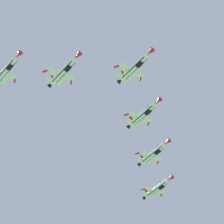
# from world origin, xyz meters

# --- Properties ---
(fighter_jet_lead) EXTENTS (13.62, 11.92, 4.38)m
(fighter_jet_lead) POSITION_xyz_m (-17.60, 98.03, 130.90)
(fighter_jet_lead) COLOR white
(fighter_jet_left_wing) EXTENTS (13.62, 11.88, 4.38)m
(fighter_jet_left_wing) POSITION_xyz_m (-19.13, 116.43, 129.60)
(fighter_jet_left_wing) COLOR white
(fighter_jet_right_wing) EXTENTS (13.62, 11.88, 4.38)m
(fighter_jet_right_wing) POSITION_xyz_m (-37.98, 92.59, 128.98)
(fighter_jet_right_wing) COLOR white
(fighter_jet_left_outer) EXTENTS (13.62, 11.92, 4.38)m
(fighter_jet_left_outer) POSITION_xyz_m (-19.97, 135.94, 130.02)
(fighter_jet_left_outer) COLOR white
(fighter_jet_right_outer) EXTENTS (13.62, 11.88, 4.38)m
(fighter_jet_right_outer) POSITION_xyz_m (-56.10, 90.72, 133.12)
(fighter_jet_right_outer) COLOR white
(fighter_jet_trail_slot) EXTENTS (13.62, 11.87, 4.38)m
(fighter_jet_trail_slot) POSITION_xyz_m (-22.48, 155.24, 130.35)
(fighter_jet_trail_slot) COLOR white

